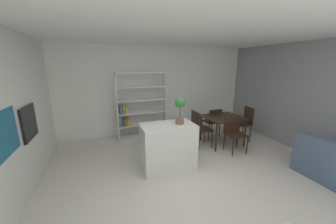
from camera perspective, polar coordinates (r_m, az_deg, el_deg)
The scene contains 13 objects.
ground_plane at distance 3.61m, azimuth 5.88°, elevation -20.94°, with size 8.95×8.95×0.00m, color beige.
ceiling_slab at distance 3.01m, azimuth 7.28°, elevation 25.09°, with size 6.52×5.83×0.06m.
back_partition at distance 5.74m, azimuth -6.18°, elevation 6.45°, with size 6.52×0.06×2.62m, color white.
right_partition_gray at distance 5.31m, azimuth 39.75°, elevation 2.61°, with size 0.06×5.83×2.62m, color gray.
built_in_oven at distance 3.94m, azimuth -36.87°, elevation -2.55°, with size 0.06×0.61×0.57m.
kitchen_island at distance 3.87m, azimuth 0.00°, elevation -10.42°, with size 1.07×0.61×0.93m, color silver.
potted_plant_on_island at distance 3.67m, azimuth 3.66°, elevation 1.33°, with size 0.20×0.20×0.53m.
open_bookshelf at distance 5.37m, azimuth -8.93°, elevation 1.40°, with size 1.39×0.36×1.88m.
dining_table at distance 5.15m, azimuth 16.45°, elevation -2.25°, with size 0.98×0.88×0.75m.
dining_chair_far at distance 5.56m, azimuth 13.59°, elevation -2.43°, with size 0.44×0.46×0.86m.
dining_chair_window_side at distance 5.60m, azimuth 22.40°, elevation -2.52°, with size 0.51×0.46×0.96m.
dining_chair_island_side at distance 4.81m, azimuth 9.46°, elevation -4.21°, with size 0.44×0.47×0.95m.
dining_chair_near at distance 4.85m, azimuth 19.61°, elevation -5.30°, with size 0.48×0.48×0.88m.
Camera 1 is at (-1.30, -2.65, 2.07)m, focal length 19.88 mm.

